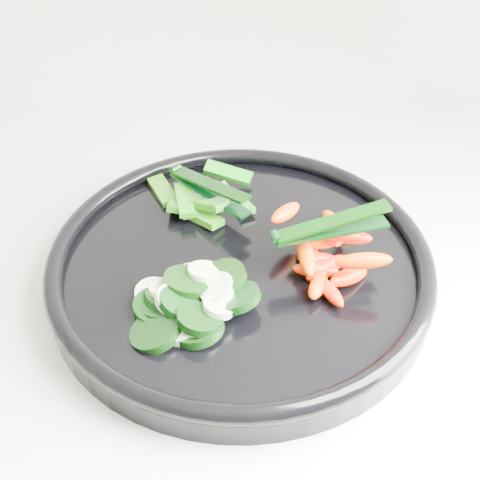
{
  "coord_description": "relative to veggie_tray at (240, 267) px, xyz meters",
  "views": [
    {
      "loc": [
        0.05,
        1.18,
        1.4
      ],
      "look_at": [
        0.06,
        1.66,
        0.99
      ],
      "focal_mm": 50.0,
      "sensor_mm": 36.0,
      "label": 1
    }
  ],
  "objects": [
    {
      "name": "cucumber_pile",
      "position": [
        -0.05,
        -0.06,
        0.01
      ],
      "size": [
        0.13,
        0.12,
        0.04
      ],
      "color": "black",
      "rests_on": "veggie_tray"
    },
    {
      "name": "tong_carrot",
      "position": [
        0.08,
        -0.01,
        0.05
      ],
      "size": [
        0.11,
        0.04,
        0.02
      ],
      "color": "black",
      "rests_on": "carrot_pile"
    },
    {
      "name": "pepper_pile",
      "position": [
        -0.04,
        0.09,
        0.01
      ],
      "size": [
        0.12,
        0.11,
        0.04
      ],
      "color": "#1C710A",
      "rests_on": "veggie_tray"
    },
    {
      "name": "tong_pepper",
      "position": [
        -0.03,
        0.09,
        0.03
      ],
      "size": [
        0.09,
        0.09,
        0.02
      ],
      "color": "black",
      "rests_on": "pepper_pile"
    },
    {
      "name": "veggie_tray",
      "position": [
        0.0,
        0.0,
        0.0
      ],
      "size": [
        0.41,
        0.41,
        0.04
      ],
      "color": "black",
      "rests_on": "counter"
    },
    {
      "name": "carrot_pile",
      "position": [
        0.08,
        -0.0,
        0.02
      ],
      "size": [
        0.11,
        0.15,
        0.05
      ],
      "color": "#FF3300",
      "rests_on": "veggie_tray"
    }
  ]
}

